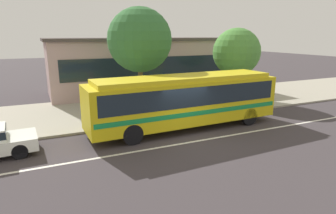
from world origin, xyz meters
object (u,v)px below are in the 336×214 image
transit_bus (185,98)px  bus_stop_sign (218,86)px  pedestrian_walking_along_curb (125,103)px  pedestrian_standing_by_tree (231,91)px  street_tree_mid_block (236,52)px  pedestrian_waiting_near_sign (222,92)px  street_tree_near_stop (140,40)px

transit_bus → bus_stop_sign: 3.92m
pedestrian_walking_along_curb → pedestrian_standing_by_tree: bearing=3.5°
bus_stop_sign → street_tree_mid_block: (3.46, 2.80, 1.94)m
bus_stop_sign → street_tree_mid_block: size_ratio=0.48×
pedestrian_waiting_near_sign → street_tree_near_stop: bearing=164.6°
pedestrian_waiting_near_sign → pedestrian_walking_along_curb: size_ratio=1.01×
street_tree_mid_block → pedestrian_walking_along_curb: bearing=-168.2°
pedestrian_waiting_near_sign → street_tree_mid_block: bearing=33.6°
pedestrian_waiting_near_sign → bus_stop_sign: (-1.18, -1.29, 0.68)m
pedestrian_standing_by_tree → street_tree_mid_block: (1.39, 1.48, 2.65)m
pedestrian_waiting_near_sign → street_tree_near_stop: 6.75m
transit_bus → street_tree_near_stop: 5.66m
pedestrian_walking_along_curb → street_tree_mid_block: street_tree_mid_block is taller
pedestrian_standing_by_tree → transit_bus: bearing=-149.6°
pedestrian_waiting_near_sign → bus_stop_sign: bearing=-132.6°
bus_stop_sign → street_tree_mid_block: street_tree_mid_block is taller
transit_bus → pedestrian_walking_along_curb: 3.79m
pedestrian_walking_along_curb → street_tree_near_stop: 4.44m
bus_stop_sign → pedestrian_standing_by_tree: bearing=32.6°
pedestrian_walking_along_curb → street_tree_mid_block: (9.47, 1.98, 2.63)m
pedestrian_standing_by_tree → street_tree_near_stop: bearing=166.9°
pedestrian_standing_by_tree → street_tree_near_stop: size_ratio=0.25×
transit_bus → bus_stop_sign: (3.43, 1.90, 0.11)m
street_tree_near_stop → street_tree_mid_block: size_ratio=1.23×
pedestrian_walking_along_curb → bus_stop_sign: size_ratio=0.65×
pedestrian_waiting_near_sign → street_tree_mid_block: size_ratio=0.32×
pedestrian_standing_by_tree → street_tree_mid_block: size_ratio=0.31×
bus_stop_sign → street_tree_mid_block: bearing=39.0°
pedestrian_walking_along_curb → pedestrian_standing_by_tree: (8.08, 0.50, -0.01)m
pedestrian_standing_by_tree → street_tree_mid_block: street_tree_mid_block is taller
pedestrian_waiting_near_sign → street_tree_near_stop: (-5.51, 1.52, 3.58)m
bus_stop_sign → street_tree_near_stop: 5.92m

